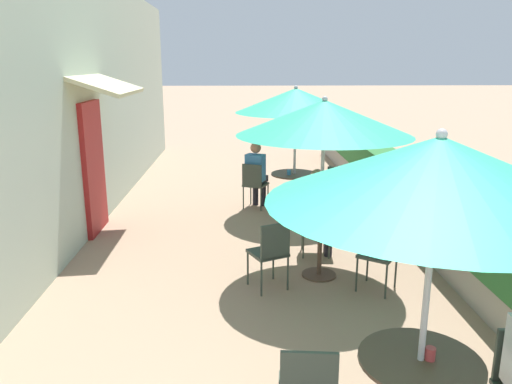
{
  "coord_description": "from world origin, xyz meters",
  "views": [
    {
      "loc": [
        -0.07,
        -1.32,
        2.67
      ],
      "look_at": [
        0.15,
        5.12,
        1.0
      ],
      "focal_mm": 35.0,
      "sensor_mm": 36.0,
      "label": 1
    }
  ],
  "objects_px": {
    "cafe_chair_mid_right": "(271,250)",
    "cafe_chair_far_left": "(254,182)",
    "patio_umbrella_mid": "(324,118)",
    "coffee_cup_far": "(289,172)",
    "patio_umbrella_far": "(296,100)",
    "patio_table_far": "(294,183)",
    "patio_umbrella_near": "(438,171)",
    "seated_patron_far_left": "(256,172)",
    "cafe_chair_mid_back": "(380,248)",
    "seated_patron_mid_left": "(319,208)",
    "coffee_cup_near": "(430,354)",
    "cafe_chair_far_right": "(336,188)",
    "patio_table_mid": "(320,236)",
    "patio_table_near": "(418,383)"
  },
  "relations": [
    {
      "from": "cafe_chair_mid_right",
      "to": "patio_table_far",
      "type": "xyz_separation_m",
      "value": [
        0.63,
        3.24,
        0.03
      ]
    },
    {
      "from": "cafe_chair_mid_back",
      "to": "patio_umbrella_far",
      "type": "bearing_deg",
      "value": -43.19
    },
    {
      "from": "cafe_chair_far_left",
      "to": "seated_patron_mid_left",
      "type": "bearing_deg",
      "value": -45.55
    },
    {
      "from": "patio_umbrella_mid",
      "to": "coffee_cup_far",
      "type": "height_order",
      "value": "patio_umbrella_mid"
    },
    {
      "from": "cafe_chair_mid_right",
      "to": "patio_table_far",
      "type": "distance_m",
      "value": 3.3
    },
    {
      "from": "patio_table_far",
      "to": "coffee_cup_far",
      "type": "distance_m",
      "value": 0.27
    },
    {
      "from": "cafe_chair_mid_right",
      "to": "cafe_chair_far_right",
      "type": "bearing_deg",
      "value": 40.39
    },
    {
      "from": "patio_table_near",
      "to": "patio_table_far",
      "type": "bearing_deg",
      "value": 92.16
    },
    {
      "from": "coffee_cup_near",
      "to": "cafe_chair_far_left",
      "type": "height_order",
      "value": "cafe_chair_far_left"
    },
    {
      "from": "seated_patron_far_left",
      "to": "coffee_cup_far",
      "type": "bearing_deg",
      "value": -14.41
    },
    {
      "from": "patio_table_far",
      "to": "patio_umbrella_near",
      "type": "bearing_deg",
      "value": -87.84
    },
    {
      "from": "patio_umbrella_far",
      "to": "coffee_cup_far",
      "type": "distance_m",
      "value": 1.27
    },
    {
      "from": "cafe_chair_mid_right",
      "to": "seated_patron_far_left",
      "type": "xyz_separation_m",
      "value": [
        -0.05,
        3.59,
        0.17
      ]
    },
    {
      "from": "cafe_chair_mid_back",
      "to": "patio_table_far",
      "type": "relative_size",
      "value": 1.04
    },
    {
      "from": "cafe_chair_far_right",
      "to": "coffee_cup_far",
      "type": "distance_m",
      "value": 0.88
    },
    {
      "from": "cafe_chair_far_left",
      "to": "cafe_chair_far_right",
      "type": "relative_size",
      "value": 1.0
    },
    {
      "from": "patio_table_far",
      "to": "cafe_chair_far_right",
      "type": "relative_size",
      "value": 0.96
    },
    {
      "from": "seated_patron_far_left",
      "to": "cafe_chair_mid_back",
      "type": "bearing_deg",
      "value": -44.38
    },
    {
      "from": "patio_umbrella_far",
      "to": "coffee_cup_far",
      "type": "xyz_separation_m",
      "value": [
        -0.11,
        -0.11,
        -1.26
      ]
    },
    {
      "from": "cafe_chair_mid_right",
      "to": "coffee_cup_near",
      "type": "bearing_deg",
      "value": -96.18
    },
    {
      "from": "seated_patron_mid_left",
      "to": "coffee_cup_near",
      "type": "bearing_deg",
      "value": 7.12
    },
    {
      "from": "seated_patron_mid_left",
      "to": "cafe_chair_mid_back",
      "type": "xyz_separation_m",
      "value": [
        0.57,
        -1.12,
        -0.17
      ]
    },
    {
      "from": "patio_umbrella_far",
      "to": "seated_patron_mid_left",
      "type": "bearing_deg",
      "value": -86.69
    },
    {
      "from": "patio_table_mid",
      "to": "coffee_cup_far",
      "type": "height_order",
      "value": "coffee_cup_far"
    },
    {
      "from": "patio_table_mid",
      "to": "seated_patron_far_left",
      "type": "distance_m",
      "value": 3.28
    },
    {
      "from": "coffee_cup_near",
      "to": "patio_umbrella_mid",
      "type": "distance_m",
      "value": 3.28
    },
    {
      "from": "patio_table_near",
      "to": "seated_patron_mid_left",
      "type": "distance_m",
      "value": 3.77
    },
    {
      "from": "coffee_cup_near",
      "to": "patio_table_far",
      "type": "height_order",
      "value": "coffee_cup_near"
    },
    {
      "from": "coffee_cup_far",
      "to": "patio_table_far",
      "type": "bearing_deg",
      "value": 45.11
    },
    {
      "from": "cafe_chair_far_left",
      "to": "patio_table_near",
      "type": "bearing_deg",
      "value": -56.58
    },
    {
      "from": "patio_table_mid",
      "to": "cafe_chair_mid_back",
      "type": "xyz_separation_m",
      "value": [
        0.67,
        -0.37,
        -0.03
      ]
    },
    {
      "from": "cafe_chair_mid_back",
      "to": "patio_table_far",
      "type": "bearing_deg",
      "value": -43.19
    },
    {
      "from": "patio_table_mid",
      "to": "patio_umbrella_far",
      "type": "relative_size",
      "value": 0.37
    },
    {
      "from": "seated_patron_mid_left",
      "to": "cafe_chair_far_left",
      "type": "xyz_separation_m",
      "value": [
        -0.84,
        2.34,
        -0.17
      ]
    },
    {
      "from": "seated_patron_mid_left",
      "to": "cafe_chair_mid_back",
      "type": "height_order",
      "value": "seated_patron_mid_left"
    },
    {
      "from": "patio_table_far",
      "to": "cafe_chair_mid_right",
      "type": "bearing_deg",
      "value": -100.99
    },
    {
      "from": "seated_patron_mid_left",
      "to": "cafe_chair_far_left",
      "type": "bearing_deg",
      "value": -155.52
    },
    {
      "from": "cafe_chair_mid_right",
      "to": "cafe_chair_far_left",
      "type": "bearing_deg",
      "value": 66.19
    },
    {
      "from": "cafe_chair_far_left",
      "to": "seated_patron_far_left",
      "type": "bearing_deg",
      "value": 90.0
    },
    {
      "from": "patio_umbrella_mid",
      "to": "cafe_chair_far_right",
      "type": "bearing_deg",
      "value": 74.98
    },
    {
      "from": "patio_umbrella_near",
      "to": "seated_patron_far_left",
      "type": "xyz_separation_m",
      "value": [
        -0.9,
        6.21,
        -1.35
      ]
    },
    {
      "from": "cafe_chair_far_left",
      "to": "cafe_chair_mid_back",
      "type": "bearing_deg",
      "value": -43.15
    },
    {
      "from": "patio_umbrella_near",
      "to": "seated_patron_far_left",
      "type": "height_order",
      "value": "patio_umbrella_near"
    },
    {
      "from": "patio_table_mid",
      "to": "patio_umbrella_far",
      "type": "height_order",
      "value": "patio_umbrella_far"
    },
    {
      "from": "coffee_cup_near",
      "to": "patio_umbrella_far",
      "type": "height_order",
      "value": "patio_umbrella_far"
    },
    {
      "from": "coffee_cup_far",
      "to": "patio_table_near",
      "type": "bearing_deg",
      "value": -86.71
    },
    {
      "from": "patio_table_near",
      "to": "cafe_chair_far_right",
      "type": "bearing_deg",
      "value": 84.9
    },
    {
      "from": "cafe_chair_mid_right",
      "to": "cafe_chair_far_left",
      "type": "relative_size",
      "value": 1.0
    },
    {
      "from": "patio_table_mid",
      "to": "cafe_chair_far_left",
      "type": "height_order",
      "value": "cafe_chair_far_left"
    },
    {
      "from": "patio_table_near",
      "to": "seated_patron_mid_left",
      "type": "height_order",
      "value": "seated_patron_mid_left"
    }
  ]
}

